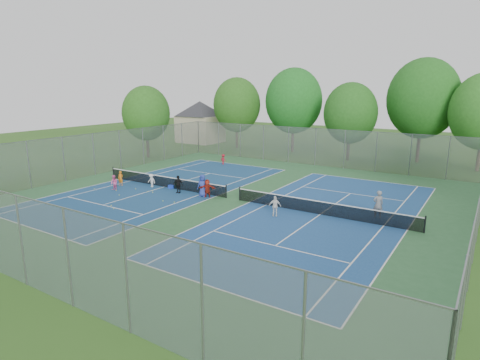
% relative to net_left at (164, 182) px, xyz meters
% --- Properties ---
extents(ground, '(120.00, 120.00, 0.00)m').
position_rel_net_left_xyz_m(ground, '(7.00, 0.00, -0.46)').
color(ground, '#2C561B').
rests_on(ground, ground).
extents(court_pad, '(32.00, 32.00, 0.01)m').
position_rel_net_left_xyz_m(court_pad, '(7.00, 0.00, -0.45)').
color(court_pad, '#2D5F35').
rests_on(court_pad, ground).
extents(court_left, '(10.97, 23.77, 0.01)m').
position_rel_net_left_xyz_m(court_left, '(0.00, 0.00, -0.44)').
color(court_left, navy).
rests_on(court_left, court_pad).
extents(court_right, '(10.97, 23.77, 0.01)m').
position_rel_net_left_xyz_m(court_right, '(14.00, 0.00, -0.44)').
color(court_right, navy).
rests_on(court_right, court_pad).
extents(net_left, '(12.87, 0.10, 0.91)m').
position_rel_net_left_xyz_m(net_left, '(0.00, 0.00, 0.00)').
color(net_left, black).
rests_on(net_left, ground).
extents(net_right, '(12.87, 0.10, 0.91)m').
position_rel_net_left_xyz_m(net_right, '(14.00, 0.00, 0.00)').
color(net_right, black).
rests_on(net_right, ground).
extents(fence_north, '(32.00, 0.10, 4.00)m').
position_rel_net_left_xyz_m(fence_north, '(7.00, 16.00, 1.54)').
color(fence_north, gray).
rests_on(fence_north, ground).
extents(fence_south, '(32.00, 0.10, 4.00)m').
position_rel_net_left_xyz_m(fence_south, '(7.00, -16.00, 1.54)').
color(fence_south, gray).
rests_on(fence_south, ground).
extents(fence_west, '(0.10, 32.00, 4.00)m').
position_rel_net_left_xyz_m(fence_west, '(-9.00, 0.00, 1.54)').
color(fence_west, gray).
rests_on(fence_west, ground).
extents(house, '(11.03, 11.03, 7.30)m').
position_rel_net_left_xyz_m(house, '(-15.00, 24.00, 3.76)').
color(house, '#B7A88C').
rests_on(house, ground).
extents(tree_nw, '(6.40, 6.40, 9.58)m').
position_rel_net_left_xyz_m(tree_nw, '(-7.00, 22.00, 5.44)').
color(tree_nw, '#443326').
rests_on(tree_nw, ground).
extents(tree_nl, '(7.20, 7.20, 10.69)m').
position_rel_net_left_xyz_m(tree_nl, '(1.00, 23.00, 6.09)').
color(tree_nl, '#443326').
rests_on(tree_nl, ground).
extents(tree_nc, '(6.00, 6.00, 8.85)m').
position_rel_net_left_xyz_m(tree_nc, '(9.00, 21.00, 4.94)').
color(tree_nc, '#443326').
rests_on(tree_nc, ground).
extents(tree_nr, '(7.60, 7.60, 11.42)m').
position_rel_net_left_xyz_m(tree_nr, '(16.00, 24.00, 6.59)').
color(tree_nr, '#443326').
rests_on(tree_nr, ground).
extents(tree_side_w, '(5.60, 5.60, 8.47)m').
position_rel_net_left_xyz_m(tree_side_w, '(-12.00, 10.00, 4.79)').
color(tree_side_w, '#443326').
rests_on(tree_side_w, ground).
extents(ball_crate, '(0.42, 0.42, 0.31)m').
position_rel_net_left_xyz_m(ball_crate, '(0.83, -0.09, -0.30)').
color(ball_crate, blue).
rests_on(ball_crate, ground).
extents(ball_hopper, '(0.38, 0.38, 0.63)m').
position_rel_net_left_xyz_m(ball_hopper, '(1.01, 0.51, -0.14)').
color(ball_hopper, green).
rests_on(ball_hopper, ground).
extents(student_a, '(0.53, 0.42, 1.29)m').
position_rel_net_left_xyz_m(student_a, '(-3.48, -1.67, 0.19)').
color(student_a, orange).
rests_on(student_a, ground).
extents(student_b, '(0.62, 0.49, 1.28)m').
position_rel_net_left_xyz_m(student_b, '(-2.67, -3.04, 0.19)').
color(student_b, pink).
rests_on(student_b, ground).
extents(student_c, '(0.77, 0.47, 1.15)m').
position_rel_net_left_xyz_m(student_c, '(-0.88, -0.60, 0.12)').
color(student_c, silver).
rests_on(student_c, ground).
extents(student_d, '(0.88, 0.47, 1.44)m').
position_rel_net_left_xyz_m(student_d, '(2.31, -0.85, 0.26)').
color(student_d, black).
rests_on(student_d, ground).
extents(student_e, '(0.94, 0.72, 1.73)m').
position_rel_net_left_xyz_m(student_e, '(4.58, -0.60, 0.41)').
color(student_e, '#293B98').
rests_on(student_e, ground).
extents(student_f, '(1.37, 0.93, 1.41)m').
position_rel_net_left_xyz_m(student_f, '(5.04, -0.60, 0.25)').
color(student_f, maroon).
rests_on(student_f, ground).
extents(child_far_baseline, '(0.80, 0.56, 1.13)m').
position_rel_net_left_xyz_m(child_far_baseline, '(-1.60, 11.02, 0.11)').
color(child_far_baseline, '#A71726').
rests_on(child_far_baseline, ground).
extents(instructor, '(0.80, 0.73, 1.82)m').
position_rel_net_left_xyz_m(instructor, '(17.35, 1.41, 0.46)').
color(instructor, gray).
rests_on(instructor, ground).
extents(teen_court_b, '(0.87, 0.65, 1.37)m').
position_rel_net_left_xyz_m(teen_court_b, '(11.57, -1.88, 0.23)').
color(teen_court_b, white).
rests_on(teen_court_b, ground).
extents(tennis_ball_0, '(0.07, 0.07, 0.07)m').
position_rel_net_left_xyz_m(tennis_ball_0, '(-1.08, -3.95, -0.42)').
color(tennis_ball_0, yellow).
rests_on(tennis_ball_0, ground).
extents(tennis_ball_1, '(0.07, 0.07, 0.07)m').
position_rel_net_left_xyz_m(tennis_ball_1, '(0.71, -6.22, -0.42)').
color(tennis_ball_1, '#CEDA32').
rests_on(tennis_ball_1, ground).
extents(tennis_ball_2, '(0.07, 0.07, 0.07)m').
position_rel_net_left_xyz_m(tennis_ball_2, '(-1.42, -1.91, -0.42)').
color(tennis_ball_2, '#D4E535').
rests_on(tennis_ball_2, ground).
extents(tennis_ball_3, '(0.07, 0.07, 0.07)m').
position_rel_net_left_xyz_m(tennis_ball_3, '(2.97, -3.33, -0.42)').
color(tennis_ball_3, '#C0DF34').
rests_on(tennis_ball_3, ground).
extents(tennis_ball_4, '(0.07, 0.07, 0.07)m').
position_rel_net_left_xyz_m(tennis_ball_4, '(0.07, -2.05, -0.42)').
color(tennis_ball_4, '#CFE034').
rests_on(tennis_ball_4, ground).
extents(tennis_ball_5, '(0.07, 0.07, 0.07)m').
position_rel_net_left_xyz_m(tennis_ball_5, '(1.44, -6.62, -0.42)').
color(tennis_ball_5, gold).
rests_on(tennis_ball_5, ground).
extents(tennis_ball_6, '(0.07, 0.07, 0.07)m').
position_rel_net_left_xyz_m(tennis_ball_6, '(-2.41, -3.12, -0.42)').
color(tennis_ball_6, '#CAD631').
rests_on(tennis_ball_6, ground).
extents(tennis_ball_7, '(0.07, 0.07, 0.07)m').
position_rel_net_left_xyz_m(tennis_ball_7, '(-4.33, -3.75, -0.42)').
color(tennis_ball_7, '#A6C52D').
rests_on(tennis_ball_7, ground).
extents(tennis_ball_8, '(0.07, 0.07, 0.07)m').
position_rel_net_left_xyz_m(tennis_ball_8, '(0.60, -1.99, -0.42)').
color(tennis_ball_8, '#F0F038').
rests_on(tennis_ball_8, ground).
extents(tennis_ball_9, '(0.07, 0.07, 0.07)m').
position_rel_net_left_xyz_m(tennis_ball_9, '(3.92, -3.14, -0.42)').
color(tennis_ball_9, '#B2D531').
rests_on(tennis_ball_9, ground).
extents(tennis_ball_10, '(0.07, 0.07, 0.07)m').
position_rel_net_left_xyz_m(tennis_ball_10, '(0.15, -1.59, -0.42)').
color(tennis_ball_10, gold).
rests_on(tennis_ball_10, ground).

